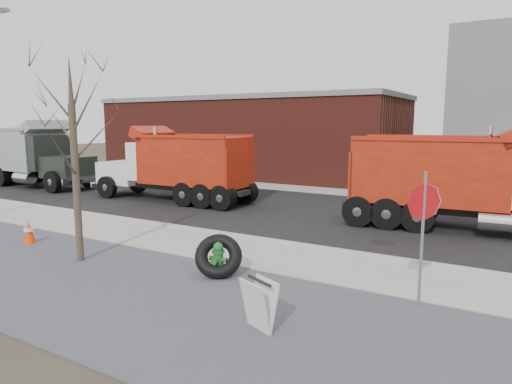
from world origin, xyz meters
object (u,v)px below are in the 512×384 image
Objects in this scene: dump_truck_red_b at (177,164)px; dump_truck_grey at (31,153)px; sandwich_board at (259,305)px; truck_tire at (218,256)px; fire_hydrant at (218,261)px; dump_truck_red_a at (464,178)px; stop_sign at (423,216)px.

dump_truck_grey reaches higher than dump_truck_red_b.
truck_tire is at bearing 162.56° from sandwich_board.
dump_truck_red_a reaches higher than fire_hydrant.
sandwich_board is (-2.13, -2.45, -1.33)m from stop_sign.
dump_truck_red_b is 0.99× the size of dump_truck_grey.
fire_hydrant is at bearing 163.05° from stop_sign.
stop_sign reaches higher than sandwich_board.
fire_hydrant is 2.97m from sandwich_board.
dump_truck_red_b is at bearing 177.71° from dump_truck_red_a.
sandwich_board is 13.68m from dump_truck_red_b.
dump_truck_grey is at bearing 153.17° from fire_hydrant.
dump_truck_red_b reaches higher than truck_tire.
fire_hydrant is at bearing -20.57° from dump_truck_grey.
fire_hydrant is at bearing -159.76° from truck_tire.
dump_truck_red_b is at bearing 159.88° from sandwich_board.
stop_sign is at bearing -15.43° from dump_truck_grey.
truck_tire is (0.01, 0.00, 0.11)m from fire_hydrant.
dump_truck_grey reaches higher than truck_tire.
dump_truck_red_a is (-0.12, 7.36, -0.06)m from stop_sign.
truck_tire is at bearing -122.51° from dump_truck_red_a.
stop_sign is 2.96× the size of sandwich_board.
stop_sign reaches higher than fire_hydrant.
dump_truck_red_a is at bearing 61.63° from truck_tire.
fire_hydrant is at bearing 133.86° from dump_truck_red_b.
truck_tire reaches higher than fire_hydrant.
dump_truck_red_a is (4.25, 7.86, 1.26)m from truck_tire.
stop_sign is (4.36, 0.50, 1.32)m from truck_tire.
dump_truck_red_b is at bearing 130.44° from fire_hydrant.
dump_truck_red_a is (4.25, 7.87, 1.37)m from fire_hydrant.
dump_truck_red_a reaches higher than truck_tire.
dump_truck_red_a is 1.08× the size of dump_truck_red_b.
dump_truck_grey is at bearing 177.46° from dump_truck_red_a.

